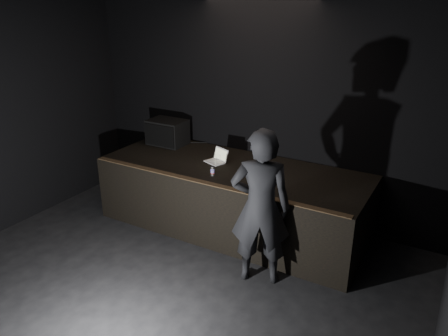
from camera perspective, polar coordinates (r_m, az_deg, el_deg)
The scene contains 11 objects.
ground at distance 5.10m, azimuth -15.01°, elevation -20.42°, with size 7.00×7.00×0.00m, color black.
room_walls at distance 4.07m, azimuth -17.73°, elevation 1.42°, with size 6.10×7.10×3.52m.
stage_riser at distance 6.65m, azimuth 1.10°, elevation -3.86°, with size 4.00×1.50×1.00m, color black.
riser_lip at distance 5.88m, azimuth -2.22°, elevation -1.97°, with size 3.92×0.10×0.01m, color brown.
stage_monitor at distance 7.46m, azimuth -7.42°, elevation 4.66°, with size 0.63×0.46×0.42m.
cable at distance 7.54m, azimuth -5.34°, elevation 3.33°, with size 0.02×0.02×0.81m, color black.
laptop at distance 6.63m, azimuth -0.86°, elevation 1.25°, with size 0.36×0.34×0.20m.
beer_can at distance 6.11m, azimuth -1.50°, elevation -0.40°, with size 0.06×0.06×0.14m.
plastic_cup at distance 6.64m, azimuth -0.84°, elevation 1.31°, with size 0.09×0.09×0.11m, color white.
wii_remote at distance 5.70m, azimuth 2.63°, elevation -2.72°, with size 0.03×0.15×0.03m, color white.
person at distance 5.25m, azimuth 4.78°, elevation -5.20°, with size 0.73×0.48×1.99m, color black.
Camera 1 is at (2.90, -2.53, 3.35)m, focal length 35.00 mm.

